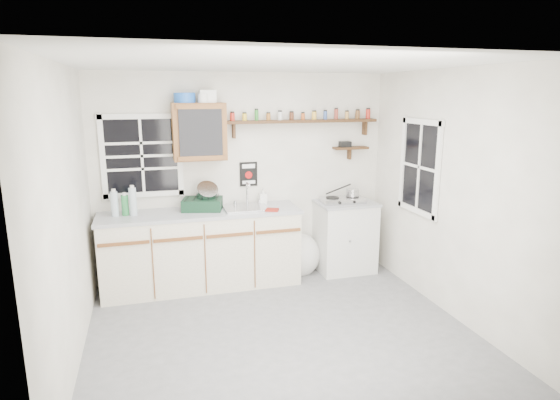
% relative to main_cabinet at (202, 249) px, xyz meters
% --- Properties ---
extents(room, '(3.64, 3.24, 2.54)m').
position_rel_main_cabinet_xyz_m(room, '(0.58, -1.30, 0.79)').
color(room, '#5A5A5D').
rests_on(room, ground).
extents(main_cabinet, '(2.31, 0.63, 0.92)m').
position_rel_main_cabinet_xyz_m(main_cabinet, '(0.00, 0.00, 0.00)').
color(main_cabinet, '#BDB19D').
rests_on(main_cabinet, floor).
extents(right_cabinet, '(0.73, 0.57, 0.91)m').
position_rel_main_cabinet_xyz_m(right_cabinet, '(1.83, 0.03, -0.01)').
color(right_cabinet, silver).
rests_on(right_cabinet, floor).
extents(sink, '(0.52, 0.44, 0.29)m').
position_rel_main_cabinet_xyz_m(sink, '(0.54, 0.01, 0.47)').
color(sink, '#AEAEB3').
rests_on(sink, main_cabinet).
extents(upper_cabinet, '(0.60, 0.32, 0.65)m').
position_rel_main_cabinet_xyz_m(upper_cabinet, '(0.03, 0.14, 1.36)').
color(upper_cabinet, '#5D2E17').
rests_on(upper_cabinet, wall_back).
extents(upper_cabinet_clutter, '(0.47, 0.24, 0.14)m').
position_rel_main_cabinet_xyz_m(upper_cabinet_clutter, '(-0.00, 0.14, 1.75)').
color(upper_cabinet_clutter, '#1B53B4').
rests_on(upper_cabinet_clutter, upper_cabinet).
extents(spice_shelf, '(1.91, 0.18, 0.35)m').
position_rel_main_cabinet_xyz_m(spice_shelf, '(1.32, 0.21, 1.47)').
color(spice_shelf, black).
rests_on(spice_shelf, wall_back).
extents(secondary_shelf, '(0.45, 0.16, 0.24)m').
position_rel_main_cabinet_xyz_m(secondary_shelf, '(1.94, 0.22, 1.12)').
color(secondary_shelf, black).
rests_on(secondary_shelf, wall_back).
extents(warning_sign, '(0.22, 0.02, 0.30)m').
position_rel_main_cabinet_xyz_m(warning_sign, '(0.63, 0.29, 0.82)').
color(warning_sign, black).
rests_on(warning_sign, wall_back).
extents(window_back, '(0.93, 0.03, 0.98)m').
position_rel_main_cabinet_xyz_m(window_back, '(-0.62, 0.29, 1.09)').
color(window_back, black).
rests_on(window_back, wall_back).
extents(window_right, '(0.03, 0.78, 1.08)m').
position_rel_main_cabinet_xyz_m(window_right, '(2.37, -0.75, 0.99)').
color(window_right, black).
rests_on(window_right, wall_back).
extents(water_bottles, '(0.28, 0.12, 0.34)m').
position_rel_main_cabinet_xyz_m(water_bottles, '(-0.83, 0.03, 0.60)').
color(water_bottles, '#A4B6C1').
rests_on(water_bottles, main_cabinet).
extents(dish_rack, '(0.52, 0.43, 0.34)m').
position_rel_main_cabinet_xyz_m(dish_rack, '(0.05, 0.08, 0.57)').
color(dish_rack, black).
rests_on(dish_rack, main_cabinet).
extents(soap_bottle, '(0.09, 0.10, 0.20)m').
position_rel_main_cabinet_xyz_m(soap_bottle, '(0.79, 0.16, 0.56)').
color(soap_bottle, silver).
rests_on(soap_bottle, main_cabinet).
extents(rag, '(0.18, 0.17, 0.02)m').
position_rel_main_cabinet_xyz_m(rag, '(0.81, -0.20, 0.47)').
color(rag, maroon).
rests_on(rag, main_cabinet).
extents(hotplate, '(0.55, 0.31, 0.08)m').
position_rel_main_cabinet_xyz_m(hotplate, '(1.78, 0.01, 0.48)').
color(hotplate, '#AEAEB3').
rests_on(hotplate, right_cabinet).
extents(saucepan, '(0.38, 0.25, 0.17)m').
position_rel_main_cabinet_xyz_m(saucepan, '(1.91, 0.01, 0.57)').
color(saucepan, '#AEAEB3').
rests_on(saucepan, hotplate).
extents(trash_bag, '(0.48, 0.44, 0.55)m').
position_rel_main_cabinet_xyz_m(trash_bag, '(1.24, 0.10, -0.23)').
color(trash_bag, silver).
rests_on(trash_bag, floor).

